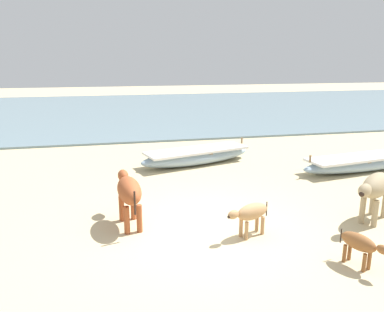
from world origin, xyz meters
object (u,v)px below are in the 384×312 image
(cow_adult_rust, at_px, (129,191))
(calf_near_brown, at_px, (360,244))
(fishing_boat_0, at_px, (368,162))
(calf_far_tan, at_px, (251,213))
(fishing_boat_3, at_px, (197,156))
(cow_second_adult_dun, at_px, (376,188))

(cow_adult_rust, xyz_separation_m, calf_near_brown, (3.47, -2.40, -0.32))
(fishing_boat_0, bearing_deg, calf_near_brown, 43.29)
(calf_near_brown, xyz_separation_m, calf_far_tan, (-1.29, 1.41, 0.06))
(fishing_boat_3, height_order, calf_near_brown, fishing_boat_3)
(calf_near_brown, relative_size, calf_far_tan, 0.87)
(calf_near_brown, relative_size, cow_second_adult_dun, 0.59)
(fishing_boat_0, distance_m, calf_near_brown, 6.12)
(calf_near_brown, height_order, calf_far_tan, calf_far_tan)
(fishing_boat_0, relative_size, cow_adult_rust, 3.10)
(cow_adult_rust, xyz_separation_m, calf_far_tan, (2.18, -0.99, -0.26))
(calf_far_tan, bearing_deg, fishing_boat_0, -167.94)
(calf_near_brown, bearing_deg, calf_far_tan, -157.35)
(fishing_boat_0, height_order, cow_second_adult_dun, cow_second_adult_dun)
(cow_adult_rust, height_order, calf_near_brown, cow_adult_rust)
(cow_second_adult_dun, bearing_deg, fishing_boat_0, -161.28)
(fishing_boat_3, relative_size, cow_adult_rust, 2.53)
(fishing_boat_3, height_order, calf_far_tan, fishing_boat_3)
(fishing_boat_3, bearing_deg, cow_adult_rust, -135.54)
(fishing_boat_0, relative_size, calf_near_brown, 5.76)
(cow_second_adult_dun, bearing_deg, calf_far_tan, -33.54)
(calf_far_tan, relative_size, cow_second_adult_dun, 0.68)
(cow_second_adult_dun, bearing_deg, cow_adult_rust, -45.93)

